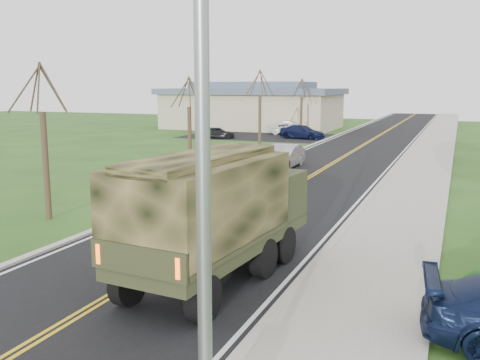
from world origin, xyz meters
The scene contains 16 objects.
road centered at (0.00, 40.00, 0.01)m, with size 8.00×120.00×0.01m, color black.
curb_right centered at (4.15, 40.00, 0.06)m, with size 0.30×120.00×0.12m, color #9E998E.
sidewalk_right centered at (5.90, 40.00, 0.05)m, with size 3.20×120.00×0.10m, color #9E998E.
curb_left centered at (-4.15, 40.00, 0.05)m, with size 0.30×120.00×0.10m, color #9E998E.
street_light centered at (4.90, -0.50, 4.43)m, with size 1.65×0.22×8.00m.
bare_tree_a centered at (-7.00, 10.00, 2.63)m, with size 1.93×2.26×6.08m.
bare_tree_b centered at (-7.00, 22.00, 2.48)m, with size 1.83×2.14×5.73m.
bare_tree_c centered at (-7.00, 34.00, 2.78)m, with size 2.04×2.39×6.42m.
bare_tree_d centered at (-7.00, 46.00, 2.55)m, with size 1.88×2.20×5.91m.
commercial_building centered at (-15.98, 55.97, 2.69)m, with size 25.50×21.50×5.65m.
military_truck centered at (1.96, 6.34, 2.01)m, with size 3.05×7.23×3.51m.
suv_champagne centered at (-2.44, 22.63, 0.62)m, with size 2.06×4.46×1.24m, color #997C56.
sedan_silver centered at (-2.45, 26.06, 0.75)m, with size 1.58×4.54×1.50m, color #A4A4A9.
lot_car_dark centered at (-14.48, 42.19, 0.59)m, with size 1.38×3.44×1.17m, color black.
lot_car_silver centered at (-9.03, 48.71, 0.74)m, with size 1.57×4.51×1.48m, color #BBBAC0.
lot_car_navy centered at (-6.60, 45.12, 0.67)m, with size 1.88×4.63×1.34m, color #0F1638.
Camera 1 is at (7.78, -6.10, 5.18)m, focal length 40.00 mm.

